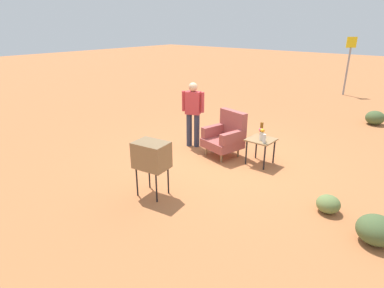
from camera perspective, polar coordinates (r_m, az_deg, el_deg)
ground_plane at (r=7.66m, az=5.40°, el=-2.33°), size 60.00×60.00×0.00m
armchair at (r=7.62m, az=6.03°, el=1.56°), size 0.92×0.93×1.06m
side_table at (r=7.25m, az=12.14°, el=0.24°), size 0.56×0.56×0.59m
tv_on_stand at (r=5.74m, az=-7.19°, el=-2.03°), size 0.66×0.53×1.03m
person_standing at (r=8.02m, az=0.18°, el=5.93°), size 0.53×0.34×1.64m
road_sign at (r=15.66m, az=25.99°, el=12.84°), size 0.33×0.33×2.44m
bottle_short_clear at (r=6.96m, az=12.71°, el=0.92°), size 0.06×0.06×0.20m
bottle_tall_amber at (r=7.44m, az=12.24°, el=2.66°), size 0.07×0.07×0.30m
flower_vase at (r=7.11m, az=12.26°, el=1.79°), size 0.15×0.10×0.27m
shrub_near at (r=5.91m, az=23.04°, el=-9.77°), size 0.39×0.39×0.30m
shrub_mid at (r=5.44m, az=29.92°, el=-13.09°), size 0.55×0.55×0.42m
shrub_far at (r=11.55m, az=29.74°, el=4.08°), size 0.56×0.56×0.43m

